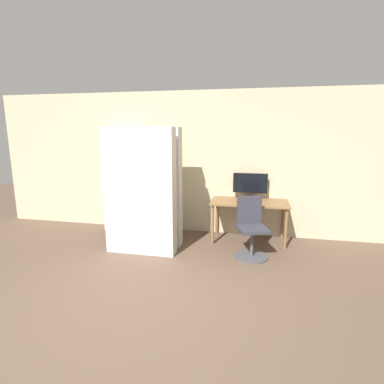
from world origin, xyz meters
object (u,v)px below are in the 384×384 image
(mattress_far, at_px, (149,187))
(bookshelf, at_px, (120,184))
(office_chair, at_px, (251,233))
(mattress_near, at_px, (140,192))
(monitor, at_px, (250,185))

(mattress_far, bearing_deg, bookshelf, 141.13)
(office_chair, distance_m, mattress_near, 1.87)
(office_chair, distance_m, mattress_far, 1.87)
(monitor, distance_m, office_chair, 1.09)
(monitor, bearing_deg, mattress_near, -147.08)
(monitor, height_order, office_chair, monitor)
(mattress_far, bearing_deg, mattress_near, -90.00)
(office_chair, height_order, bookshelf, bookshelf)
(monitor, distance_m, mattress_near, 2.02)
(monitor, relative_size, mattress_near, 0.31)
(monitor, relative_size, bookshelf, 0.32)
(bookshelf, bearing_deg, mattress_far, -38.87)
(monitor, xyz_separation_m, office_chair, (0.06, -0.90, -0.61))
(mattress_near, distance_m, mattress_far, 0.39)
(bookshelf, distance_m, mattress_near, 1.41)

